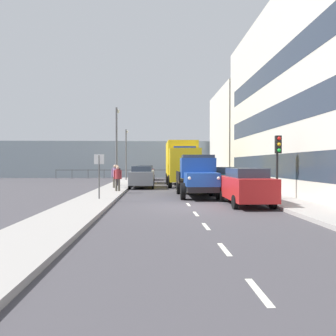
# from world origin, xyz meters

# --- Properties ---
(ground_plane) EXTENTS (80.00, 80.00, 0.00)m
(ground_plane) POSITION_xyz_m (0.00, -7.84, 0.00)
(ground_plane) COLOR #423F44
(sidewalk_left) EXTENTS (2.14, 39.04, 0.15)m
(sidewalk_left) POSITION_xyz_m (-4.65, -7.84, 0.07)
(sidewalk_left) COLOR #9E9993
(sidewalk_left) RESTS_ON ground_plane
(sidewalk_right) EXTENTS (2.14, 39.04, 0.15)m
(sidewalk_right) POSITION_xyz_m (4.65, -7.84, 0.07)
(sidewalk_right) COLOR #9E9993
(sidewalk_right) RESTS_ON ground_plane
(road_centreline_markings) EXTENTS (0.12, 35.99, 0.01)m
(road_centreline_markings) POSITION_xyz_m (0.00, -7.51, 0.00)
(road_centreline_markings) COLOR silver
(road_centreline_markings) RESTS_ON ground_plane
(building_terrace) EXTENTS (6.42, 20.22, 12.31)m
(building_terrace) POSITION_xyz_m (-8.91, -6.68, 6.15)
(building_terrace) COLOR beige
(building_terrace) RESTS_ON ground_plane
(building_far_block) EXTENTS (6.41, 11.41, 10.32)m
(building_far_block) POSITION_xyz_m (-8.92, -23.08, 5.16)
(building_far_block) COLOR beige
(building_far_block) RESTS_ON ground_plane
(sea_horizon) EXTENTS (80.00, 0.80, 5.00)m
(sea_horizon) POSITION_xyz_m (0.00, -30.36, 2.50)
(sea_horizon) COLOR #84939E
(sea_horizon) RESTS_ON ground_plane
(seawall_railing) EXTENTS (28.08, 0.08, 1.20)m
(seawall_railing) POSITION_xyz_m (-0.00, -26.76, 0.92)
(seawall_railing) COLOR #4C5156
(seawall_railing) RESTS_ON ground_plane
(truck_vintage_blue) EXTENTS (2.17, 5.64, 2.43)m
(truck_vintage_blue) POSITION_xyz_m (-0.88, -4.15, 1.18)
(truck_vintage_blue) COLOR black
(truck_vintage_blue) RESTS_ON ground_plane
(lorry_cargo_yellow) EXTENTS (2.58, 8.20, 3.87)m
(lorry_cargo_yellow) POSITION_xyz_m (-0.75, -13.90, 2.08)
(lorry_cargo_yellow) COLOR gold
(lorry_cargo_yellow) RESTS_ON ground_plane
(car_red_kerbside_near) EXTENTS (1.80, 4.42, 1.72)m
(car_red_kerbside_near) POSITION_xyz_m (-2.63, -0.49, 0.90)
(car_red_kerbside_near) COLOR #B21E1E
(car_red_kerbside_near) RESTS_ON ground_plane
(car_teal_kerbside_1) EXTENTS (1.91, 4.13, 1.72)m
(car_teal_kerbside_1) POSITION_xyz_m (-2.63, -6.16, 0.90)
(car_teal_kerbside_1) COLOR #1E6670
(car_teal_kerbside_1) RESTS_ON ground_plane
(car_grey_oppositeside_0) EXTENTS (1.94, 4.37, 1.72)m
(car_grey_oppositeside_0) POSITION_xyz_m (2.63, -11.53, 0.90)
(car_grey_oppositeside_0) COLOR slate
(car_grey_oppositeside_0) RESTS_ON ground_plane
(car_white_oppositeside_1) EXTENTS (1.92, 4.24, 1.72)m
(car_white_oppositeside_1) POSITION_xyz_m (2.63, -17.68, 0.90)
(car_white_oppositeside_1) COLOR white
(car_white_oppositeside_1) RESTS_ON ground_plane
(car_maroon_oppositeside_2) EXTENTS (1.92, 4.44, 1.72)m
(car_maroon_oppositeside_2) POSITION_xyz_m (2.63, -23.98, 0.90)
(car_maroon_oppositeside_2) COLOR maroon
(car_maroon_oppositeside_2) RESTS_ON ground_plane
(pedestrian_couple_a) EXTENTS (0.53, 0.34, 1.61)m
(pedestrian_couple_a) POSITION_xyz_m (4.01, -6.79, 1.09)
(pedestrian_couple_a) COLOR #4C473D
(pedestrian_couple_a) RESTS_ON sidewalk_right
(pedestrian_in_dark_coat) EXTENTS (0.53, 0.34, 1.70)m
(pedestrian_in_dark_coat) POSITION_xyz_m (4.52, -9.65, 1.15)
(pedestrian_in_dark_coat) COLOR #4C473D
(pedestrian_in_dark_coat) RESTS_ON sidewalk_right
(pedestrian_near_railing) EXTENTS (0.53, 0.34, 1.67)m
(pedestrian_near_railing) POSITION_xyz_m (4.62, -11.82, 1.13)
(pedestrian_near_railing) COLOR #383342
(pedestrian_near_railing) RESTS_ON sidewalk_right
(traffic_light_near) EXTENTS (0.28, 0.41, 3.20)m
(traffic_light_near) POSITION_xyz_m (-4.68, -1.85, 2.47)
(traffic_light_near) COLOR black
(traffic_light_near) RESTS_ON sidewalk_left
(lamp_post_promenade) EXTENTS (0.32, 1.14, 6.32)m
(lamp_post_promenade) POSITION_xyz_m (4.69, -12.11, 3.92)
(lamp_post_promenade) COLOR #59595B
(lamp_post_promenade) RESTS_ON sidewalk_right
(lamp_post_far) EXTENTS (0.32, 1.14, 5.56)m
(lamp_post_far) POSITION_xyz_m (4.79, -21.82, 3.52)
(lamp_post_far) COLOR #59595B
(lamp_post_far) RESTS_ON sidewalk_right
(street_sign) EXTENTS (0.50, 0.07, 2.25)m
(street_sign) POSITION_xyz_m (4.40, -2.10, 1.68)
(street_sign) COLOR #4C4C4C
(street_sign) RESTS_ON sidewalk_right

